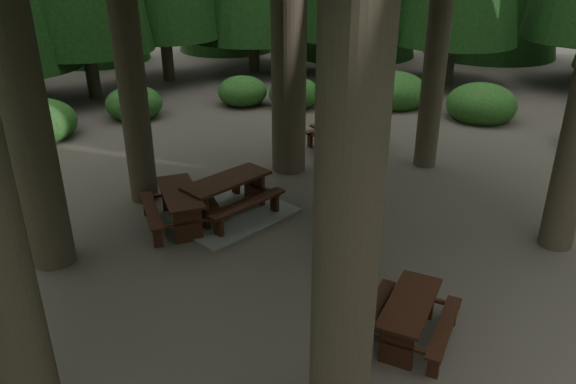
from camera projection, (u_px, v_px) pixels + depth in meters
ground at (332, 260)px, 11.08m from camera, size 80.00×80.00×0.00m
picnic_table_b at (181, 203)px, 12.19m from camera, size 2.08×2.31×0.83m
picnic_table_c at (228, 202)px, 12.76m from camera, size 2.83×2.42×0.89m
picnic_table_d at (343, 132)px, 16.58m from camera, size 2.09×1.80×0.81m
picnic_table_e at (409, 314)px, 8.75m from camera, size 2.08×1.91×0.72m
shrub_ring at (332, 218)px, 11.85m from camera, size 23.86×24.64×1.49m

